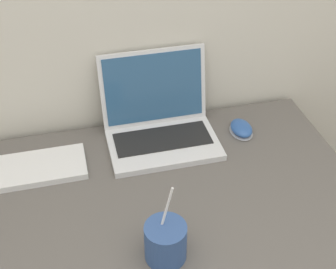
# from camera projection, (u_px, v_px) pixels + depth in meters

# --- Properties ---
(laptop) EXTENTS (0.34, 0.27, 0.26)m
(laptop) POSITION_uv_depth(u_px,v_px,m) (160.00, 121.00, 1.47)
(laptop) COLOR silver
(laptop) RESTS_ON desk
(drink_cup) EXTENTS (0.10, 0.10, 0.21)m
(drink_cup) POSITION_uv_depth(u_px,v_px,m) (166.00, 241.00, 1.10)
(drink_cup) COLOR #33518C
(drink_cup) RESTS_ON desk
(computer_mouse) EXTENTS (0.07, 0.10, 0.03)m
(computer_mouse) POSITION_uv_depth(u_px,v_px,m) (241.00, 129.00, 1.52)
(computer_mouse) COLOR #B2B2B7
(computer_mouse) RESTS_ON desk
(external_keyboard) EXTENTS (0.45, 0.15, 0.02)m
(external_keyboard) POSITION_uv_depth(u_px,v_px,m) (7.00, 173.00, 1.35)
(external_keyboard) COLOR silver
(external_keyboard) RESTS_ON desk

